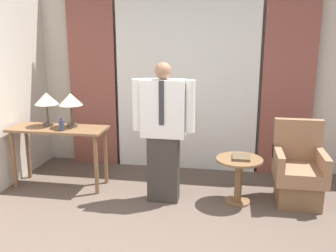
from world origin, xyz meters
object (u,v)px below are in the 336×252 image
(desk, at_px, (59,138))
(book, at_px, (241,157))
(armchair, at_px, (298,174))
(table_lamp_right, at_px, (71,101))
(person, at_px, (163,129))
(bottle_near_edge, at_px, (62,125))
(side_table, at_px, (239,173))
(table_lamp_left, at_px, (46,100))

(desk, distance_m, book, 2.27)
(armchair, bearing_deg, book, -168.13)
(armchair, height_order, book, armchair)
(table_lamp_right, xyz_separation_m, book, (2.11, -0.19, -0.56))
(person, relative_size, book, 6.85)
(bottle_near_edge, relative_size, book, 0.68)
(side_table, bearing_deg, table_lamp_left, 175.45)
(table_lamp_left, distance_m, person, 1.59)
(table_lamp_left, distance_m, side_table, 2.53)
(desk, height_order, side_table, desk)
(desk, bearing_deg, table_lamp_left, 158.21)
(book, bearing_deg, desk, 176.91)
(person, height_order, armchair, person)
(table_lamp_left, height_order, table_lamp_right, same)
(person, xyz_separation_m, book, (0.88, 0.08, -0.31))
(desk, xyz_separation_m, side_table, (2.25, -0.13, -0.27))
(table_lamp_right, relative_size, book, 1.82)
(table_lamp_left, xyz_separation_m, side_table, (2.41, -0.19, -0.74))
(armchair, height_order, side_table, armchair)
(armchair, bearing_deg, table_lamp_right, 179.00)
(desk, bearing_deg, bottle_near_edge, -49.02)
(table_lamp_left, height_order, person, person)
(book, bearing_deg, table_lamp_left, 175.59)
(desk, bearing_deg, person, -8.38)
(armchair, distance_m, book, 0.71)
(side_table, distance_m, book, 0.19)
(desk, distance_m, table_lamp_left, 0.50)
(table_lamp_right, bearing_deg, desk, -158.21)
(desk, height_order, book, desk)
(table_lamp_left, xyz_separation_m, table_lamp_right, (0.32, 0.00, 0.00))
(table_lamp_right, xyz_separation_m, person, (1.22, -0.27, -0.24))
(desk, distance_m, table_lamp_right, 0.50)
(table_lamp_left, bearing_deg, person, -9.86)
(table_lamp_left, bearing_deg, table_lamp_right, 0.00)
(bottle_near_edge, bearing_deg, person, -3.15)
(person, height_order, book, person)
(table_lamp_left, xyz_separation_m, bottle_near_edge, (0.28, -0.20, -0.27))
(table_lamp_right, xyz_separation_m, side_table, (2.09, -0.19, -0.74))
(desk, relative_size, table_lamp_right, 2.82)
(table_lamp_left, xyz_separation_m, book, (2.43, -0.19, -0.56))
(table_lamp_right, bearing_deg, bottle_near_edge, -102.84)
(armchair, xyz_separation_m, book, (-0.66, -0.14, 0.21))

